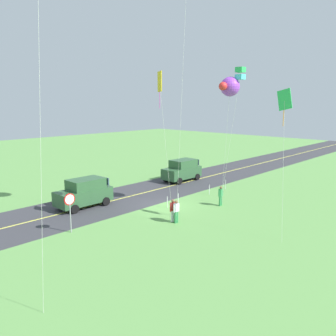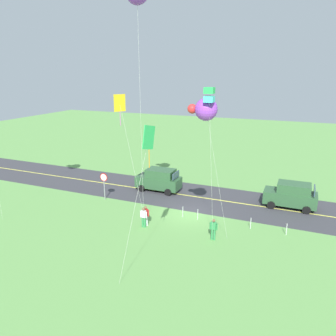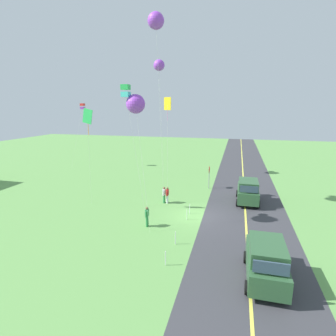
{
  "view_description": "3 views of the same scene",
  "coord_description": "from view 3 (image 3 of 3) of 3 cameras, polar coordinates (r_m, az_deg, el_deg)",
  "views": [
    {
      "loc": [
        19.26,
        18.68,
        8.08
      ],
      "look_at": [
        1.47,
        1.85,
        3.48
      ],
      "focal_mm": 36.92,
      "sensor_mm": 36.0,
      "label": 1
    },
    {
      "loc": [
        -7.92,
        23.74,
        11.46
      ],
      "look_at": [
        1.78,
        0.36,
        3.94
      ],
      "focal_mm": 34.65,
      "sensor_mm": 36.0,
      "label": 2
    },
    {
      "loc": [
        -21.31,
        -2.96,
        9.0
      ],
      "look_at": [
        1.15,
        2.84,
        3.78
      ],
      "focal_mm": 28.74,
      "sensor_mm": 36.0,
      "label": 3
    }
  ],
  "objects": [
    {
      "name": "car_parked_west_near",
      "position": [
        15.79,
        20.07,
        -17.95
      ],
      "size": [
        4.4,
        2.12,
        2.24
      ],
      "color": "#2D5633",
      "rests_on": "ground"
    },
    {
      "name": "person_child_watcher",
      "position": [
        25.96,
        -0.84,
        -5.58
      ],
      "size": [
        0.58,
        0.22,
        1.6
      ],
      "rotation": [
        0.0,
        0.0,
        0.03
      ],
      "color": "#338C4C",
      "rests_on": "ground"
    },
    {
      "name": "person_adult_near",
      "position": [
        25.87,
        -0.14,
        -5.65
      ],
      "size": [
        0.58,
        0.22,
        1.6
      ],
      "rotation": [
        0.0,
        0.0,
        5.76
      ],
      "color": "silver",
      "rests_on": "ground"
    },
    {
      "name": "ground_plane",
      "position": [
        23.34,
        6.16,
        -10.21
      ],
      "size": [
        120.0,
        120.0,
        0.1
      ],
      "primitive_type": "cube",
      "color": "#60994C"
    },
    {
      "name": "road_centre_stripe",
      "position": [
        23.15,
        16.18,
        -10.71
      ],
      "size": [
        120.0,
        0.16,
        0.0
      ],
      "primitive_type": "cube",
      "color": "#E5E04C",
      "rests_on": "asphalt_road"
    },
    {
      "name": "asphalt_road",
      "position": [
        23.15,
        16.17,
        -10.72
      ],
      "size": [
        120.0,
        7.0,
        0.0
      ],
      "primitive_type": "cube",
      "color": "#38383D",
      "rests_on": "ground"
    },
    {
      "name": "kite_red_low",
      "position": [
        26.23,
        -0.11,
        13.09
      ],
      "size": [
        1.91,
        0.82,
        9.97
      ],
      "color": "silver",
      "rests_on": "ground"
    },
    {
      "name": "fence_post_1",
      "position": [
        18.64,
        1.58,
        -14.62
      ],
      "size": [
        0.05,
        0.05,
        0.9
      ],
      "primitive_type": "cylinder",
      "color": "silver",
      "rests_on": "ground"
    },
    {
      "name": "kite_cyan_top",
      "position": [
        20.33,
        -6.82,
        13.33
      ],
      "size": [
        2.67,
        2.15,
        9.96
      ],
      "color": "silver",
      "rests_on": "ground"
    },
    {
      "name": "kite_pink_drift",
      "position": [
        23.86,
        -16.69,
        10.11
      ],
      "size": [
        1.61,
        1.63,
        8.98
      ],
      "color": "silver",
      "rests_on": "ground"
    },
    {
      "name": "fence_post_2",
      "position": [
        22.37,
        4.02,
        -9.81
      ],
      "size": [
        0.05,
        0.05,
        0.9
      ],
      "primitive_type": "cylinder",
      "color": "silver",
      "rests_on": "ground"
    },
    {
      "name": "stop_sign",
      "position": [
        30.67,
        8.72,
        -1.04
      ],
      "size": [
        0.76,
        0.08,
        2.56
      ],
      "color": "gray",
      "rests_on": "ground"
    },
    {
      "name": "fence_post_3",
      "position": [
        23.55,
        4.6,
        -8.65
      ],
      "size": [
        0.05,
        0.05,
        0.9
      ],
      "primitive_type": "cylinder",
      "color": "silver",
      "rests_on": "ground"
    },
    {
      "name": "person_adult_companion",
      "position": [
        21.06,
        -4.47,
        -10.08
      ],
      "size": [
        0.58,
        0.22,
        1.6
      ],
      "rotation": [
        0.0,
        0.0,
        1.35
      ],
      "color": "#338C4C",
      "rests_on": "ground"
    },
    {
      "name": "car_suv_foreground",
      "position": [
        27.15,
        16.58,
        -4.66
      ],
      "size": [
        4.4,
        2.12,
        2.24
      ],
      "color": "#2D5633",
      "rests_on": "ground"
    },
    {
      "name": "kite_yellow_high",
      "position": [
        25.67,
        -2.55,
        28.71
      ],
      "size": [
        1.9,
        1.4,
        16.8
      ],
      "color": "silver",
      "rests_on": "ground"
    },
    {
      "name": "kite_green_far",
      "position": [
        43.2,
        -17.67,
        12.32
      ],
      "size": [
        2.11,
        1.78,
        9.62
      ],
      "color": "silver",
      "rests_on": "ground"
    },
    {
      "name": "kite_blue_mid",
      "position": [
        20.22,
        -8.96,
        15.79
      ],
      "size": [
        0.56,
        1.81,
        10.61
      ],
      "color": "silver",
      "rests_on": "ground"
    },
    {
      "name": "fence_post_0",
      "position": [
        16.46,
        -0.54,
        -18.61
      ],
      "size": [
        0.05,
        0.05,
        0.9
      ],
      "primitive_type": "cylinder",
      "color": "silver",
      "rests_on": "ground"
    },
    {
      "name": "kite_orange_near",
      "position": [
        36.34,
        -1.88,
        20.94
      ],
      "size": [
        1.9,
        1.4,
        14.93
      ],
      "color": "silver",
      "rests_on": "ground"
    }
  ]
}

